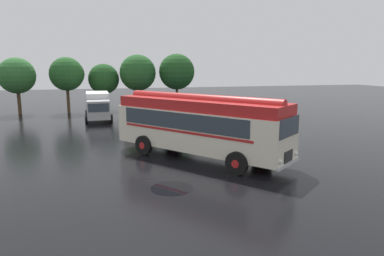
% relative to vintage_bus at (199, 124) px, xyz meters
% --- Properties ---
extents(ground_plane, '(120.00, 120.00, 0.00)m').
position_rel_vintage_bus_xyz_m(ground_plane, '(0.73, 0.04, -1.89)').
color(ground_plane, black).
extents(vintage_bus, '(8.15, 9.44, 3.49)m').
position_rel_vintage_bus_xyz_m(vintage_bus, '(0.00, 0.00, 0.00)').
color(vintage_bus, silver).
rests_on(vintage_bus, ground).
extents(car_near_left, '(2.27, 4.35, 1.66)m').
position_rel_vintage_bus_xyz_m(car_near_left, '(-2.42, 14.58, -1.05)').
color(car_near_left, maroon).
rests_on(car_near_left, ground).
extents(car_mid_left, '(2.16, 4.30, 1.66)m').
position_rel_vintage_bus_xyz_m(car_mid_left, '(0.29, 15.32, -1.05)').
color(car_mid_left, navy).
rests_on(car_mid_left, ground).
extents(car_mid_right, '(2.41, 4.40, 1.66)m').
position_rel_vintage_bus_xyz_m(car_mid_right, '(3.29, 15.05, -1.05)').
color(car_mid_right, navy).
rests_on(car_mid_right, ground).
extents(car_far_right, '(2.16, 4.30, 1.66)m').
position_rel_vintage_bus_xyz_m(car_far_right, '(6.25, 14.61, -1.05)').
color(car_far_right, black).
rests_on(car_far_right, ground).
extents(box_van, '(2.47, 5.83, 2.50)m').
position_rel_vintage_bus_xyz_m(box_van, '(-5.44, 15.22, -0.53)').
color(box_van, silver).
rests_on(box_van, ground).
extents(tree_far_left, '(3.68, 3.68, 5.79)m').
position_rel_vintage_bus_xyz_m(tree_far_left, '(-13.41, 21.32, 2.05)').
color(tree_far_left, '#4C3823').
rests_on(tree_far_left, ground).
extents(tree_left_of_centre, '(3.56, 3.51, 5.85)m').
position_rel_vintage_bus_xyz_m(tree_left_of_centre, '(-8.41, 21.15, 2.19)').
color(tree_left_of_centre, '#4C3823').
rests_on(tree_left_of_centre, ground).
extents(tree_centre, '(3.36, 3.36, 5.17)m').
position_rel_vintage_bus_xyz_m(tree_centre, '(-4.85, 22.26, 1.56)').
color(tree_centre, '#4C3823').
rests_on(tree_centre, ground).
extents(tree_right_of_centre, '(4.03, 4.03, 6.18)m').
position_rel_vintage_bus_xyz_m(tree_right_of_centre, '(-1.00, 21.69, 2.34)').
color(tree_right_of_centre, '#4C3823').
rests_on(tree_right_of_centre, ground).
extents(tree_far_right, '(4.05, 4.05, 6.30)m').
position_rel_vintage_bus_xyz_m(tree_far_right, '(3.31, 21.37, 2.35)').
color(tree_far_right, '#4C3823').
rests_on(tree_far_right, ground).
extents(puddle_patch, '(1.76, 1.76, 0.01)m').
position_rel_vintage_bus_xyz_m(puddle_patch, '(-2.34, -4.21, -1.89)').
color(puddle_patch, black).
rests_on(puddle_patch, ground).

